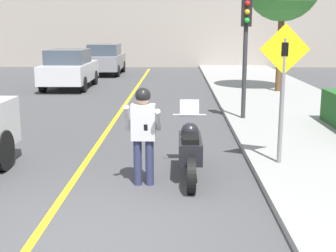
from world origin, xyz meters
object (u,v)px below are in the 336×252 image
object	(u,v)px
traffic_light	(246,35)
parked_car_grey	(105,59)
person_biker	(143,127)
crossing_sign	(283,81)
parked_car_silver	(69,68)
motorcycle	(190,149)

from	to	relation	value
traffic_light	parked_car_grey	world-z (taller)	traffic_light
person_biker	crossing_sign	xyz separation A→B (m)	(2.48, 0.95, 0.66)
person_biker	parked_car_silver	world-z (taller)	parked_car_silver
motorcycle	parked_car_silver	bearing A→B (deg)	112.13
motorcycle	parked_car_grey	bearing A→B (deg)	103.35
crossing_sign	parked_car_grey	world-z (taller)	crossing_sign
person_biker	traffic_light	xyz separation A→B (m)	(2.40, 5.32, 1.41)
parked_car_silver	crossing_sign	bearing A→B (deg)	-60.42
traffic_light	parked_car_silver	distance (m)	9.85
person_biker	parked_car_grey	size ratio (longest dim) A/B	0.39
motorcycle	crossing_sign	world-z (taller)	crossing_sign
traffic_light	parked_car_silver	bearing A→B (deg)	131.97
motorcycle	person_biker	xyz separation A→B (m)	(-0.79, -0.50, 0.51)
person_biker	parked_car_silver	bearing A→B (deg)	108.12
crossing_sign	motorcycle	bearing A→B (deg)	-165.10
traffic_light	parked_car_grey	distance (m)	14.52
person_biker	crossing_sign	size ratio (longest dim) A/B	0.65
parked_car_silver	motorcycle	bearing A→B (deg)	-67.87
motorcycle	crossing_sign	bearing A→B (deg)	14.90
person_biker	traffic_light	distance (m)	6.00
person_biker	crossing_sign	bearing A→B (deg)	21.04
parked_car_grey	person_biker	bearing A→B (deg)	-79.35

